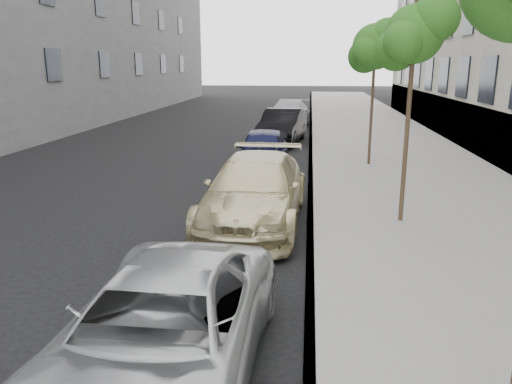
% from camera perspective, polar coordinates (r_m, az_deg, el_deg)
% --- Properties ---
extents(sidewalk, '(6.40, 72.00, 0.14)m').
position_cam_1_polar(sidewalk, '(27.47, 12.86, 6.83)').
color(sidewalk, gray).
rests_on(sidewalk, ground).
extents(curb, '(0.15, 72.00, 0.14)m').
position_cam_1_polar(curb, '(27.28, 6.28, 7.05)').
color(curb, '#9E9B93').
rests_on(curb, ground).
extents(tree_mid, '(1.59, 1.39, 4.80)m').
position_cam_1_polar(tree_mid, '(11.27, 17.78, 16.76)').
color(tree_mid, '#38281C').
rests_on(tree_mid, sidewalk).
extents(tree_far, '(1.82, 1.62, 4.87)m').
position_cam_1_polar(tree_far, '(17.69, 13.56, 15.86)').
color(tree_far, '#38281C').
rests_on(tree_far, sidewalk).
extents(minivan, '(2.30, 4.80, 1.32)m').
position_cam_1_polar(minivan, '(5.89, -10.73, -15.55)').
color(minivan, '#B8BABD').
rests_on(minivan, ground).
extents(suv, '(2.33, 5.33, 1.53)m').
position_cam_1_polar(suv, '(11.36, -0.12, 0.16)').
color(suv, beige).
rests_on(suv, ground).
extents(sedan_blue, '(1.81, 4.22, 1.42)m').
position_cam_1_polar(sedan_blue, '(17.05, 0.86, 4.83)').
color(sedan_blue, black).
rests_on(sedan_blue, ground).
extents(sedan_black, '(2.19, 4.84, 1.54)m').
position_cam_1_polar(sedan_black, '(23.08, 3.01, 7.52)').
color(sedan_black, black).
rests_on(sedan_black, ground).
extents(sedan_rear, '(2.60, 5.41, 1.52)m').
position_cam_1_polar(sedan_rear, '(28.60, 3.74, 8.84)').
color(sedan_rear, gray).
rests_on(sedan_rear, ground).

